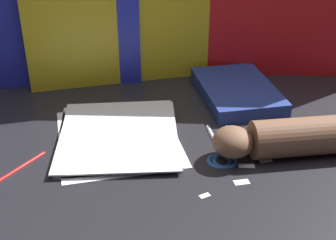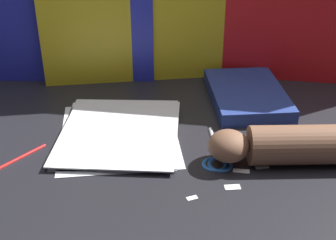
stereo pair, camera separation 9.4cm
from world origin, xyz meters
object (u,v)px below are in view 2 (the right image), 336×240
Objects in this scene: hand_forearm at (290,145)px; book_closed at (248,95)px; paper_stack at (121,132)px; scissors at (219,155)px.

book_closed is at bearing 97.54° from hand_forearm.
scissors is (0.20, -0.09, -0.00)m from paper_stack.
paper_stack is 1.85× the size of scissors.
book_closed reaches higher than scissors.
paper_stack is 0.35m from hand_forearm.
hand_forearm reaches higher than paper_stack.
hand_forearm is at bearing -18.16° from paper_stack.
book_closed is (0.30, 0.15, 0.01)m from paper_stack.
paper_stack is 1.16× the size of book_closed.
book_closed is 1.59× the size of scissors.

